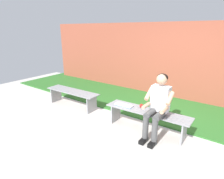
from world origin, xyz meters
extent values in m
cube|color=beige|center=(1.11, 1.00, -0.02)|extent=(10.00, 7.00, 0.04)
cube|color=#2D6B28|center=(1.11, -1.50, 0.01)|extent=(9.00, 2.29, 0.03)
cube|color=#9E4C38|center=(0.50, -2.38, 1.12)|extent=(9.50, 0.24, 2.24)
cube|color=gray|center=(0.00, -0.16, 0.43)|extent=(1.76, 0.15, 0.02)
cube|color=gray|center=(0.00, -0.05, 0.43)|extent=(1.76, 0.15, 0.02)
cube|color=gray|center=(0.00, 0.05, 0.43)|extent=(1.76, 0.15, 0.02)
cube|color=gray|center=(0.00, 0.16, 0.43)|extent=(1.76, 0.15, 0.02)
cube|color=gray|center=(-0.76, -0.02, 0.21)|extent=(0.04, 0.37, 0.42)
cube|color=gray|center=(0.76, 0.02, 0.21)|extent=(0.04, 0.37, 0.42)
cube|color=gray|center=(2.22, -0.16, 0.43)|extent=(1.60, 0.14, 0.02)
cube|color=gray|center=(2.22, -0.05, 0.43)|extent=(1.60, 0.14, 0.02)
cube|color=gray|center=(2.22, 0.05, 0.43)|extent=(1.60, 0.14, 0.02)
cube|color=gray|center=(2.21, 0.16, 0.43)|extent=(1.60, 0.14, 0.02)
cube|color=gray|center=(1.54, -0.02, 0.21)|extent=(0.04, 0.37, 0.42)
cube|color=gray|center=(2.90, 0.02, 0.21)|extent=(0.04, 0.37, 0.42)
cube|color=silver|center=(-0.25, -0.02, 0.76)|extent=(0.34, 0.20, 0.50)
sphere|color=tan|center=(-0.25, -0.01, 1.14)|extent=(0.20, 0.20, 0.20)
ellipsoid|color=black|center=(-0.25, -0.04, 1.17)|extent=(0.20, 0.19, 0.15)
cylinder|color=#4C4C4C|center=(-0.34, 0.18, 0.51)|extent=(0.13, 0.40, 0.13)
cylinder|color=#4C4C4C|center=(-0.16, 0.18, 0.51)|extent=(0.13, 0.40, 0.13)
cylinder|color=#4C4C4C|center=(-0.34, 0.38, 0.26)|extent=(0.11, 0.11, 0.51)
cube|color=black|center=(-0.34, 0.44, 0.04)|extent=(0.10, 0.22, 0.07)
cylinder|color=#4C4C4C|center=(-0.16, 0.38, 0.26)|extent=(0.11, 0.11, 0.51)
cube|color=black|center=(-0.16, 0.44, 0.04)|extent=(0.10, 0.22, 0.07)
cylinder|color=tan|center=(-0.46, 0.06, 0.83)|extent=(0.08, 0.28, 0.23)
cylinder|color=tan|center=(-0.43, 0.22, 0.65)|extent=(0.07, 0.26, 0.07)
cylinder|color=tan|center=(-0.04, 0.06, 0.83)|extent=(0.08, 0.28, 0.23)
cylinder|color=tan|center=(-0.07, 0.22, 0.65)|extent=(0.07, 0.26, 0.07)
sphere|color=red|center=(0.17, -0.08, 0.48)|extent=(0.08, 0.08, 0.08)
cube|color=white|center=(0.43, 0.05, 0.46)|extent=(0.20, 0.16, 0.02)
cube|color=white|center=(0.64, 0.05, 0.46)|extent=(0.20, 0.16, 0.02)
cube|color=#1E478C|center=(0.53, 0.05, 0.45)|extent=(0.42, 0.17, 0.01)
camera|label=1|loc=(-1.48, 3.26, 2.03)|focal=30.01mm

